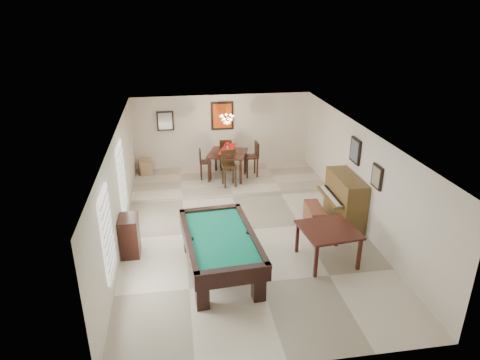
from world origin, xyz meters
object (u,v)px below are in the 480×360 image
object	(u,v)px
dining_chair_west	(205,164)
corner_bench	(145,167)
flower_vase	(227,145)
dining_chair_east	(251,159)
dining_chair_north	(225,154)
piano_bench	(314,216)
pool_table	(221,254)
apothecary_chest	(130,236)
chandelier	(227,116)
dining_chair_south	(229,169)
upright_piano	(339,200)
dining_table	(228,163)
square_table	(327,245)

from	to	relation	value
dining_chair_west	corner_bench	distance (m)	2.12
flower_vase	dining_chair_east	size ratio (longest dim) A/B	0.20
dining_chair_north	piano_bench	bearing A→B (deg)	116.08
piano_bench	dining_chair_east	size ratio (longest dim) A/B	0.83
pool_table	dining_chair_west	bearing A→B (deg)	84.70
apothecary_chest	chandelier	bearing A→B (deg)	54.56
pool_table	piano_bench	bearing A→B (deg)	29.13
dining_chair_south	corner_bench	world-z (taller)	dining_chair_south
piano_bench	dining_chair_north	bearing A→B (deg)	113.96
dining_chair_east	flower_vase	bearing A→B (deg)	-94.56
flower_vase	dining_chair_west	world-z (taller)	flower_vase
upright_piano	flower_vase	distance (m)	4.21
dining_chair_west	corner_bench	world-z (taller)	dining_chair_west
apothecary_chest	dining_table	bearing A→B (deg)	55.43
upright_piano	corner_bench	world-z (taller)	upright_piano
apothecary_chest	square_table	bearing A→B (deg)	-12.47
piano_bench	apothecary_chest	xyz separation A→B (m)	(-4.65, -0.69, 0.21)
piano_bench	chandelier	xyz separation A→B (m)	(-1.87, 3.20, 1.94)
dining_chair_west	square_table	bearing A→B (deg)	-154.34
piano_bench	dining_chair_north	xyz separation A→B (m)	(-1.83, 4.12, 0.40)
square_table	dining_chair_west	world-z (taller)	dining_chair_west
dining_chair_south	dining_chair_north	size ratio (longest dim) A/B	1.03
dining_table	dining_chair_south	world-z (taller)	dining_chair_south
dining_chair_east	corner_bench	bearing A→B (deg)	-106.62
upright_piano	piano_bench	size ratio (longest dim) A/B	1.65
dining_table	dining_chair_east	xyz separation A→B (m)	(0.77, -0.01, 0.09)
dining_table	flower_vase	size ratio (longest dim) A/B	4.99
piano_bench	corner_bench	distance (m)	6.13
corner_bench	chandelier	bearing A→B (deg)	-19.21
dining_table	dining_chair_east	size ratio (longest dim) A/B	1.02
dining_chair_east	dining_table	bearing A→B (deg)	-94.56
square_table	chandelier	bearing A→B (deg)	108.51
square_table	dining_chair_south	size ratio (longest dim) A/B	1.05
pool_table	dining_chair_north	world-z (taller)	dining_chair_north
dining_chair_west	dining_chair_north	bearing A→B (deg)	-43.25
flower_vase	pool_table	bearing A→B (deg)	-99.04
upright_piano	dining_table	world-z (taller)	upright_piano
dining_chair_south	piano_bench	bearing A→B (deg)	-59.96
corner_bench	piano_bench	bearing A→B (deg)	-42.32
square_table	dining_chair_east	size ratio (longest dim) A/B	1.03
square_table	apothecary_chest	bearing A→B (deg)	167.53
corner_bench	upright_piano	bearing A→B (deg)	-38.26
upright_piano	dining_chair_west	bearing A→B (deg)	134.18
square_table	chandelier	distance (m)	5.44
dining_chair_west	chandelier	xyz separation A→B (m)	(0.70, -0.16, 1.59)
dining_chair_east	corner_bench	xyz separation A→B (m)	(-3.45, 0.76, -0.35)
flower_vase	dining_chair_north	distance (m)	0.93
dining_chair_west	corner_bench	xyz separation A→B (m)	(-1.96, 0.77, -0.27)
flower_vase	chandelier	xyz separation A→B (m)	(-0.03, -0.17, 1.00)
pool_table	corner_bench	xyz separation A→B (m)	(-1.87, 5.88, -0.10)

